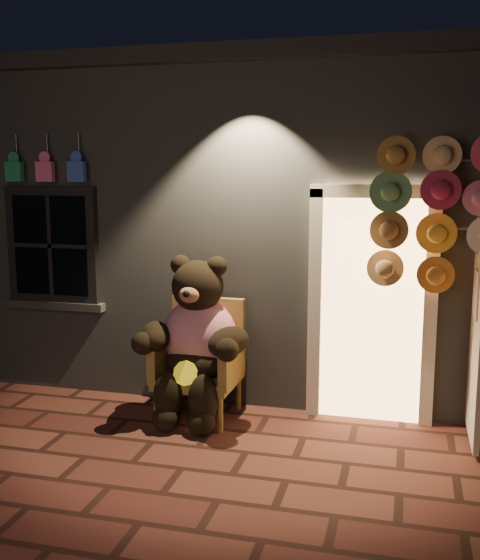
% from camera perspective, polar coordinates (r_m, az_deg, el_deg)
% --- Properties ---
extents(ground, '(60.00, 60.00, 0.00)m').
position_cam_1_polar(ground, '(5.37, -5.13, -16.03)').
color(ground, brown).
rests_on(ground, ground).
extents(shop_building, '(7.30, 5.95, 3.51)m').
position_cam_1_polar(shop_building, '(8.72, 3.60, 5.73)').
color(shop_building, slate).
rests_on(shop_building, ground).
extents(wicker_armchair, '(0.78, 0.70, 1.10)m').
position_cam_1_polar(wicker_armchair, '(6.27, -3.38, -6.84)').
color(wicker_armchair, olive).
rests_on(wicker_armchair, ground).
extents(teddy_bear, '(1.13, 0.88, 1.55)m').
position_cam_1_polar(teddy_bear, '(6.08, -3.84, -5.26)').
color(teddy_bear, '#BC1436').
rests_on(teddy_bear, ground).
extents(hat_rack, '(1.75, 0.22, 2.61)m').
position_cam_1_polar(hat_rack, '(5.85, 18.48, 5.95)').
color(hat_rack, '#59595E').
rests_on(hat_rack, ground).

